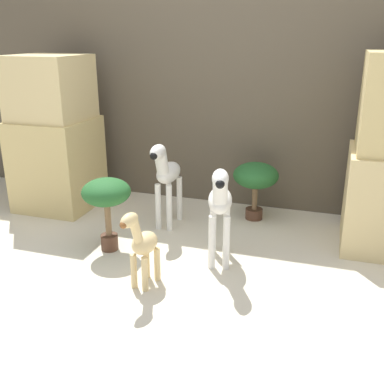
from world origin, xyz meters
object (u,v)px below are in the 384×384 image
Objects in this scene: potted_palm_front at (256,178)px; potted_palm_back at (106,196)px; zebra_left at (166,175)px; zebra_right at (220,204)px; giraffe_figurine at (142,244)px.

potted_palm_front is 1.26m from potted_palm_back.
potted_palm_front is (0.64, 0.37, -0.08)m from zebra_left.
zebra_right is 0.73m from zebra_left.
potted_palm_back reaches higher than potted_palm_front.
potted_palm_front is at bearing 84.13° from zebra_right.
zebra_right is 1.35× the size of giraffe_figurine.
potted_palm_front is at bearing 29.98° from zebra_left.
giraffe_figurine reaches higher than potted_palm_front.
potted_palm_front is at bearing 44.80° from potted_palm_back.
potted_palm_back reaches higher than giraffe_figurine.
zebra_right is 0.81m from potted_palm_back.
zebra_left is 1.35× the size of giraffe_figurine.
giraffe_figurine is (0.18, -0.90, -0.15)m from zebra_left.
giraffe_figurine is 0.59m from potted_palm_back.
zebra_left is at bearing 101.48° from giraffe_figurine.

